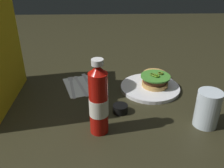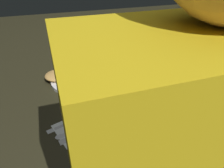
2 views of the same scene
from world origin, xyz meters
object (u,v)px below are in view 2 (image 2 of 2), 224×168
dinner_plate (78,80)px  condiment_cup (122,87)px  water_glass (118,51)px  fork_utensil (83,133)px  ketchup_bottle (155,72)px  butter_knife (71,121)px  napkin (83,125)px  diner_person (191,135)px  burger_sandwich (69,73)px  spoon_utensil (75,128)px

dinner_plate → condiment_cup: 0.21m
water_glass → fork_utensil: size_ratio=0.64×
ketchup_bottle → butter_knife: bearing=9.5°
napkin → diner_person: (-0.12, 0.34, 0.24)m
fork_utensil → water_glass: bearing=-121.5°
burger_sandwich → diner_person: 0.70m
burger_sandwich → water_glass: water_glass is taller
napkin → butter_knife: 0.05m
dinner_plate → water_glass: size_ratio=1.97×
napkin → condiment_cup: bearing=-141.9°
water_glass → fork_utensil: bearing=58.5°
dinner_plate → ketchup_bottle: 0.35m
burger_sandwich → napkin: bearing=89.8°
burger_sandwich → spoon_utensil: 0.33m
burger_sandwich → fork_utensil: burger_sandwich is taller
ketchup_bottle → fork_utensil: size_ratio=1.27×
diner_person → butter_knife: bearing=-66.5°
ketchup_bottle → napkin: ketchup_bottle is taller
butter_knife → spoon_utensil: same height
dinner_plate → condiment_cup: (-0.16, 0.13, 0.01)m
burger_sandwich → diner_person: bearing=100.5°
water_glass → butter_knife: (0.32, 0.40, -0.06)m
condiment_cup → fork_utensil: (0.21, 0.20, -0.01)m
water_glass → spoon_utensil: size_ratio=0.66×
dinner_plate → burger_sandwich: bearing=-36.0°
water_glass → burger_sandwich: bearing=22.2°
water_glass → butter_knife: size_ratio=0.63×
dinner_plate → diner_person: (-0.09, 0.63, 0.24)m
dinner_plate → condiment_cup: bearing=140.8°
spoon_utensil → napkin: bearing=-159.6°
dinner_plate → water_glass: water_glass is taller
burger_sandwich → napkin: (0.00, 0.32, -0.03)m
spoon_utensil → fork_utensil: 0.03m
dinner_plate → burger_sandwich: size_ratio=1.22×
butter_knife → diner_person: (-0.16, 0.36, 0.24)m
ketchup_bottle → napkin: (0.30, 0.08, -0.11)m
butter_knife → condiment_cup: bearing=-151.2°
butter_knife → spoon_utensil: (-0.01, 0.04, 0.00)m
napkin → diner_person: size_ratio=0.31×
fork_utensil → dinner_plate: bearing=-97.6°
dinner_plate → water_glass: (-0.24, -0.14, 0.05)m
water_glass → napkin: size_ratio=0.69×
spoon_utensil → butter_knife: bearing=-78.5°
burger_sandwich → fork_utensil: (0.01, 0.35, -0.03)m
dinner_plate → butter_knife: (0.07, 0.26, -0.00)m
condiment_cup → napkin: condiment_cup is taller
water_glass → condiment_cup: (0.08, 0.27, -0.05)m
dinner_plate → diner_person: bearing=97.8°
burger_sandwich → butter_knife: bearing=82.7°
condiment_cup → diner_person: 0.55m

